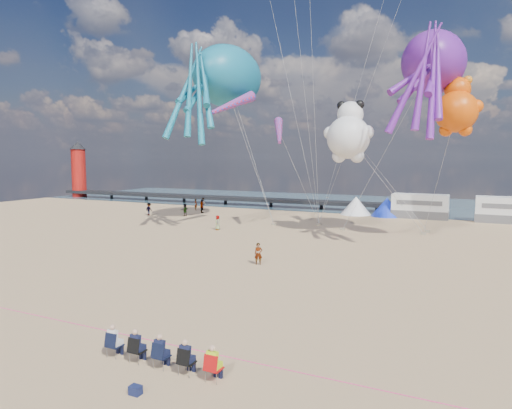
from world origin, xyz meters
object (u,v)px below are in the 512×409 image
object	(u,v)px
standing_person	(258,254)
windsock_mid	(351,136)
kite_octopus_purple	(433,63)
sandbag_a	(274,224)
spectator_row	(162,351)
sandbag_b	(343,229)
beachgoer_4	(185,210)
windsock_right	(279,131)
kite_panda	(348,137)
tent_white	(356,206)
kite_teddy_orange	(456,112)
cooler_navy	(136,390)
motorhome_1	(507,210)
sandbag_d	(427,232)
sandbag_e	(319,224)
windsock_left	(232,104)
beachgoer_0	(218,223)
beachgoer_5	(196,205)
sandbag_c	(423,234)
beachgoer_3	(202,206)
beachgoer_2	(149,209)
motorhome_0	(420,206)
kite_octopus_teal	(228,77)
lighthouse	(79,173)
tent_blue	(387,207)
beachgoer_1	(203,204)

from	to	relation	value
standing_person	windsock_mid	xyz separation A→B (m)	(1.92, 18.24, 8.97)
kite_octopus_purple	sandbag_a	bearing A→B (deg)	-167.39
standing_person	spectator_row	bearing A→B (deg)	-102.50
sandbag_b	beachgoer_4	bearing A→B (deg)	173.46
windsock_right	kite_panda	bearing A→B (deg)	-28.95
tent_white	kite_octopus_purple	world-z (taller)	kite_octopus_purple
tent_white	windsock_mid	world-z (taller)	windsock_mid
tent_white	kite_teddy_orange	size ratio (longest dim) A/B	0.68
sandbag_b	cooler_navy	bearing A→B (deg)	-85.70
motorhome_1	standing_person	distance (m)	35.30
sandbag_d	sandbag_e	distance (m)	11.48
sandbag_e	windsock_left	xyz separation A→B (m)	(-6.59, -8.00, 12.72)
beachgoer_0	beachgoer_5	size ratio (longest dim) A/B	0.95
sandbag_c	kite_octopus_purple	world-z (taller)	kite_octopus_purple
tent_white	windsock_mid	bearing A→B (deg)	-79.47
sandbag_e	windsock_right	size ratio (longest dim) A/B	0.10
motorhome_1	windsock_mid	bearing A→B (deg)	-140.11
tent_white	beachgoer_3	bearing A→B (deg)	-158.83
beachgoer_2	motorhome_0	bearing A→B (deg)	-151.42
beachgoer_2	kite_octopus_purple	distance (m)	37.78
kite_teddy_orange	kite_octopus_teal	bearing A→B (deg)	-164.45
kite_teddy_orange	cooler_navy	bearing A→B (deg)	-82.46
spectator_row	beachgoer_5	size ratio (longest dim) A/B	3.80
lighthouse	sandbag_b	bearing A→B (deg)	-17.27
sandbag_d	beachgoer_4	bearing A→B (deg)	179.49
motorhome_0	tent_white	world-z (taller)	motorhome_0
sandbag_d	kite_octopus_teal	bearing A→B (deg)	-168.99
cooler_navy	sandbag_c	size ratio (longest dim) A/B	0.76
sandbag_c	sandbag_d	bearing A→B (deg)	82.33
tent_blue	standing_person	bearing A→B (deg)	-96.57
windsock_left	sandbag_e	bearing A→B (deg)	65.30
beachgoer_4	sandbag_e	distance (m)	18.04
sandbag_b	kite_teddy_orange	distance (m)	15.99
windsock_right	sandbag_a	bearing A→B (deg)	96.54
sandbag_e	windsock_right	xyz separation A→B (m)	(-2.51, -5.70, 10.07)
standing_person	sandbag_d	distance (m)	21.90
standing_person	windsock_left	world-z (taller)	windsock_left
spectator_row	kite_panda	size ratio (longest dim) A/B	0.89
motorhome_0	spectator_row	bearing A→B (deg)	-94.74
spectator_row	sandbag_a	distance (m)	34.88
spectator_row	kite_panda	xyz separation A→B (m)	(-0.91, 29.58, 8.77)
sandbag_b	windsock_mid	size ratio (longest dim) A/B	0.09
tent_blue	windsock_mid	bearing A→B (deg)	-97.41
beachgoer_4	sandbag_b	size ratio (longest dim) A/B	3.20
sandbag_e	sandbag_d	bearing A→B (deg)	-1.30
motorhome_0	beachgoer_4	size ratio (longest dim) A/B	4.13
kite_teddy_orange	sandbag_e	bearing A→B (deg)	175.70
beachgoer_1	sandbag_e	xyz separation A→B (m)	(19.43, -6.65, -0.78)
beachgoer_3	kite_panda	xyz separation A→B (m)	(22.41, -9.77, 8.50)
beachgoer_4	sandbag_a	world-z (taller)	beachgoer_4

